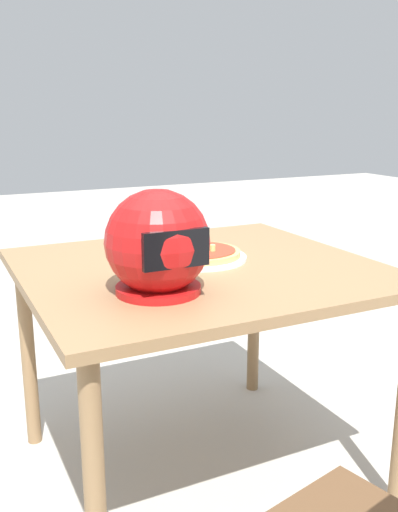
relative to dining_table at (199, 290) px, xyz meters
The scene contains 5 objects.
ground_plane 0.64m from the dining_table, ahead, with size 14.00×14.00×0.00m, color #B2ADA3.
dining_table is the anchor object (origin of this frame).
pizza_plate 0.11m from the dining_table, 116.26° to the right, with size 0.30×0.30×0.01m, color white.
pizza 0.13m from the dining_table, 114.93° to the right, with size 0.26×0.26×0.05m.
motorcycle_helmet 0.36m from the dining_table, 42.82° to the left, with size 0.27×0.27×0.27m.
Camera 1 is at (0.74, 1.52, 1.19)m, focal length 40.01 mm.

